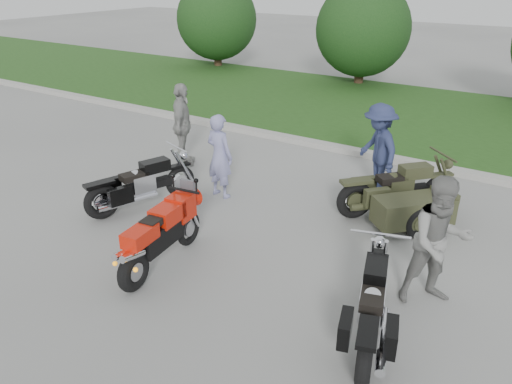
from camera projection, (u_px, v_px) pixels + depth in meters
The scene contains 13 objects.
ground at pixel (211, 260), 8.16m from camera, with size 80.00×80.00×0.00m, color #9E9E98.
curb at pixel (355, 152), 12.71m from camera, with size 60.00×0.30×0.15m, color #A3A199.
grass_strip at pixel (406, 115), 15.88m from camera, with size 60.00×8.00×0.14m, color #306021.
tree_far_left at pixel (217, 19), 22.52m from camera, with size 3.60×3.60×4.00m.
tree_mid_left at pixel (363, 29), 19.05m from camera, with size 3.60×3.60×4.00m.
sportbike_red at pixel (160, 234), 7.76m from camera, with size 0.53×2.10×1.00m.
cruiser_left at pixel (138, 186), 9.74m from camera, with size 0.92×2.28×0.91m.
cruiser_right at pixel (371, 311), 6.24m from camera, with size 0.87×2.29×0.90m.
cruiser_sidecar at pixel (405, 202), 9.15m from camera, with size 2.09×2.25×0.96m.
person_stripe at pixel (220, 156), 10.12m from camera, with size 0.64×0.42×1.75m, color #898ABB.
person_grey at pixel (439, 242), 6.82m from camera, with size 0.93×0.72×1.91m, color gray.
person_denim at pixel (378, 149), 10.28m from camera, with size 1.23×0.71×1.90m, color navy.
person_back at pixel (182, 125), 11.73m from camera, with size 1.15×0.48×1.96m, color #999994.
Camera 1 is at (4.42, -5.44, 4.40)m, focal length 35.00 mm.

